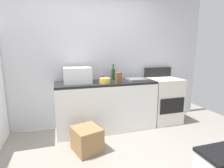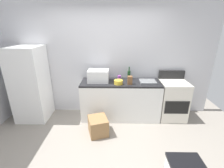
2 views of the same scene
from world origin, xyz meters
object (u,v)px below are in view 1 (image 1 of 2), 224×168
at_px(coffee_mug, 102,78).
at_px(microwave, 77,75).
at_px(stove_oven, 163,99).
at_px(wine_bottle, 113,74).
at_px(mixing_bowl, 105,81).
at_px(cardboard_box_large, 87,139).
at_px(storage_bin, 220,168).
at_px(knife_block, 119,77).

bearing_deg(coffee_mug, microwave, -164.37).
xyz_separation_m(stove_oven, coffee_mug, (-1.25, 0.15, 0.48)).
height_order(wine_bottle, coffee_mug, wine_bottle).
distance_m(coffee_mug, mixing_bowl, 0.30).
bearing_deg(microwave, coffee_mug, 15.63).
xyz_separation_m(cardboard_box_large, storage_bin, (1.30, -1.08, 0.01)).
xyz_separation_m(stove_oven, microwave, (-1.73, 0.01, 0.57)).
distance_m(wine_bottle, storage_bin, 2.19).
distance_m(wine_bottle, cardboard_box_large, 1.37).
relative_size(microwave, knife_block, 2.56).
bearing_deg(stove_oven, storage_bin, -102.66).
bearing_deg(cardboard_box_large, coffee_mug, 61.38).
bearing_deg(microwave, mixing_bowl, -19.92).
bearing_deg(wine_bottle, stove_oven, -10.41).
relative_size(stove_oven, coffee_mug, 11.00).
relative_size(stove_oven, microwave, 2.39).
bearing_deg(stove_oven, cardboard_box_large, -158.59).
height_order(microwave, wine_bottle, wine_bottle).
bearing_deg(cardboard_box_large, stove_oven, 21.41).
relative_size(stove_oven, storage_bin, 2.39).
relative_size(stove_oven, knife_block, 6.11).
height_order(wine_bottle, cardboard_box_large, wine_bottle).
height_order(wine_bottle, knife_block, wine_bottle).
bearing_deg(wine_bottle, microwave, -166.02).
bearing_deg(knife_block, wine_bottle, 88.53).
relative_size(stove_oven, wine_bottle, 3.67).
distance_m(wine_bottle, coffee_mug, 0.24).
bearing_deg(knife_block, storage_bin, -68.19).
height_order(coffee_mug, storage_bin, coffee_mug).
relative_size(knife_block, storage_bin, 0.39).
relative_size(knife_block, cardboard_box_large, 0.45).
relative_size(coffee_mug, mixing_bowl, 0.53).
xyz_separation_m(microwave, storage_bin, (1.33, -1.76, -0.84)).
xyz_separation_m(wine_bottle, knife_block, (-0.01, -0.34, -0.02)).
height_order(knife_block, storage_bin, knife_block).
bearing_deg(storage_bin, cardboard_box_large, 140.25).
bearing_deg(mixing_bowl, cardboard_box_large, -129.00).
distance_m(coffee_mug, storage_bin, 2.21).
relative_size(wine_bottle, coffee_mug, 3.00).
xyz_separation_m(wine_bottle, mixing_bowl, (-0.26, -0.34, -0.06)).
bearing_deg(stove_oven, microwave, 179.59).
relative_size(coffee_mug, knife_block, 0.56).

